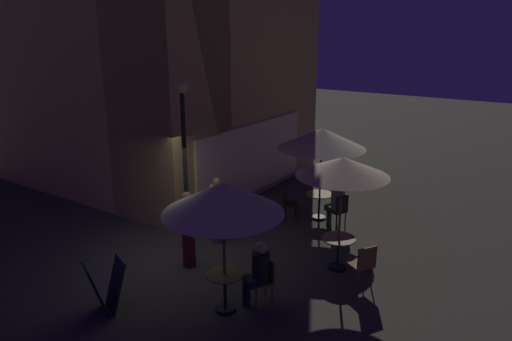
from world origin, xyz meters
name	(u,v)px	position (x,y,z in m)	size (l,w,h in m)	color
ground_plane	(183,261)	(0.00, 0.00, 0.00)	(60.00, 60.00, 0.00)	#39362C
cafe_building	(152,48)	(3.32, 4.02, 4.44)	(7.46, 8.96, 8.88)	tan
street_lamp_near_corner	(184,143)	(0.48, 0.26, 2.59)	(0.28, 0.28, 3.95)	black
menu_sandwich_board	(106,287)	(-2.22, -0.18, 0.51)	(0.83, 0.77, 0.98)	#222823
cafe_table_0	(225,285)	(-0.98, -1.94, 0.52)	(0.67, 0.67, 0.75)	black
cafe_table_1	(319,200)	(3.94, -1.38, 0.52)	(0.73, 0.73, 0.72)	black
cafe_table_2	(338,246)	(1.63, -2.99, 0.52)	(0.73, 0.73, 0.72)	black
patio_umbrella_0	(223,198)	(-0.98, -1.94, 2.20)	(2.14, 2.14, 2.48)	black
patio_umbrella_1	(322,139)	(3.94, -1.38, 2.24)	(2.31, 2.31, 2.52)	black
patio_umbrella_2	(343,167)	(1.63, -2.99, 2.29)	(1.93, 1.93, 2.50)	black
cafe_chair_0	(265,277)	(-0.32, -2.39, 0.52)	(0.56, 0.56, 0.86)	brown
cafe_chair_1	(340,208)	(3.62, -2.12, 0.55)	(0.51, 0.51, 0.93)	black
cafe_chair_2	(287,201)	(3.38, -0.70, 0.55)	(0.59, 0.59, 0.90)	black
cafe_chair_3	(363,262)	(1.17, -3.73, 0.57)	(0.60, 0.60, 0.93)	brown
patron_seated_0	(258,269)	(-0.43, -2.31, 0.71)	(0.53, 0.49, 1.25)	black
patron_seated_1	(336,201)	(3.68, -1.99, 0.72)	(0.46, 0.54, 1.27)	#37412D
patron_standing_2	(188,229)	(-0.07, -0.25, 0.87)	(0.33, 0.33, 1.71)	#4E1618
patron_standing_3	(217,210)	(1.25, -0.01, 0.82)	(0.37, 0.37, 1.64)	#633068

